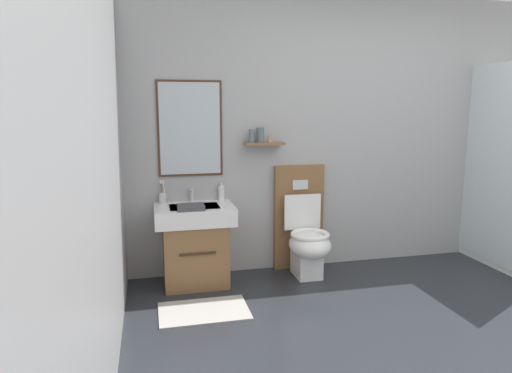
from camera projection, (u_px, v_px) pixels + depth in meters
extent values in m
cube|color=#23262B|center=(491.00, 365.00, 2.85)|extent=(5.98, 5.19, 0.10)
cube|color=#A8A8AA|center=(361.00, 133.00, 4.47)|extent=(4.78, 0.12, 2.58)
cube|color=#4C301E|center=(190.00, 129.00, 4.02)|extent=(0.57, 0.02, 0.84)
cube|color=silver|center=(190.00, 129.00, 4.01)|extent=(0.53, 0.01, 0.80)
cube|color=brown|center=(264.00, 144.00, 4.12)|extent=(0.36, 0.14, 0.02)
cylinder|color=slate|center=(252.00, 136.00, 4.07)|extent=(0.05, 0.05, 0.12)
cylinder|color=slate|center=(260.00, 135.00, 4.11)|extent=(0.07, 0.07, 0.13)
cone|color=gray|center=(270.00, 137.00, 4.12)|extent=(0.05, 0.05, 0.09)
cube|color=#A8A8AA|center=(84.00, 163.00, 2.09)|extent=(0.12, 3.99, 2.58)
cube|color=#9E9993|center=(204.00, 311.00, 3.48)|extent=(0.68, 0.44, 0.01)
cube|color=brown|center=(195.00, 253.00, 4.01)|extent=(0.54, 0.47, 0.55)
cube|color=#3B2919|center=(198.00, 254.00, 3.76)|extent=(0.30, 0.01, 0.02)
cube|color=white|center=(194.00, 214.00, 3.95)|extent=(0.68, 0.50, 0.15)
cube|color=silver|center=(194.00, 208.00, 3.91)|extent=(0.42, 0.28, 0.03)
cylinder|color=silver|center=(192.00, 195.00, 4.12)|extent=(0.03, 0.03, 0.11)
cylinder|color=silver|center=(192.00, 191.00, 4.06)|extent=(0.02, 0.11, 0.02)
cube|color=brown|center=(298.00, 216.00, 4.39)|extent=(0.48, 0.10, 1.00)
cube|color=silver|center=(300.00, 185.00, 4.28)|extent=(0.15, 0.01, 0.09)
cube|color=white|center=(307.00, 258.00, 4.19)|extent=(0.22, 0.30, 0.34)
ellipsoid|color=white|center=(310.00, 245.00, 4.09)|extent=(0.37, 0.46, 0.24)
torus|color=white|center=(310.00, 235.00, 4.07)|extent=(0.35, 0.35, 0.04)
cube|color=white|center=(302.00, 212.00, 4.25)|extent=(0.35, 0.03, 0.33)
cylinder|color=silver|center=(163.00, 198.00, 4.03)|extent=(0.07, 0.07, 0.09)
cylinder|color=white|center=(164.00, 192.00, 4.02)|extent=(0.02, 0.04, 0.16)
cube|color=white|center=(163.00, 182.00, 4.02)|extent=(0.01, 0.02, 0.03)
cylinder|color=#33B266|center=(161.00, 191.00, 4.03)|extent=(0.02, 0.01, 0.17)
cube|color=white|center=(161.00, 182.00, 4.02)|extent=(0.01, 0.02, 0.03)
cylinder|color=#DB3847|center=(162.00, 191.00, 4.01)|extent=(0.01, 0.02, 0.17)
cube|color=white|center=(161.00, 182.00, 3.98)|extent=(0.01, 0.02, 0.03)
cylinder|color=white|center=(221.00, 193.00, 4.16)|extent=(0.06, 0.06, 0.13)
cylinder|color=silver|center=(221.00, 184.00, 4.14)|extent=(0.02, 0.02, 0.04)
cube|color=#47474C|center=(191.00, 207.00, 3.78)|extent=(0.22, 0.16, 0.04)
cube|color=silver|center=(503.00, 166.00, 4.25)|extent=(0.02, 1.01, 1.90)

